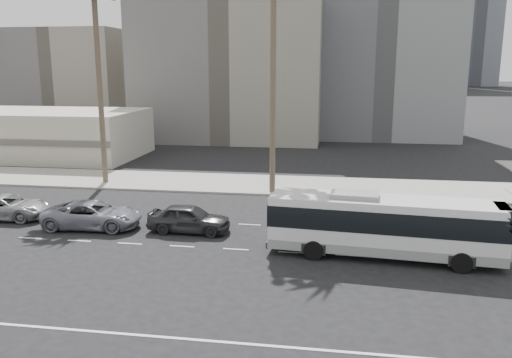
% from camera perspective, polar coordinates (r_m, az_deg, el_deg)
% --- Properties ---
extents(ground, '(700.00, 700.00, 0.00)m').
position_cam_1_polar(ground, '(27.71, 3.91, -8.09)').
color(ground, black).
rests_on(ground, ground).
extents(sidewalk_north, '(120.00, 7.00, 0.15)m').
position_cam_1_polar(sidewalk_north, '(42.54, 5.74, -0.77)').
color(sidewalk_north, gray).
rests_on(sidewalk_north, ground).
extents(commercial_low, '(22.00, 12.16, 5.00)m').
position_cam_1_polar(commercial_low, '(61.45, -22.85, 4.65)').
color(commercial_low, '#B9B2A0').
rests_on(commercial_low, ground).
extents(midrise_beige_west, '(24.00, 18.00, 18.00)m').
position_cam_1_polar(midrise_beige_west, '(72.30, -2.49, 11.76)').
color(midrise_beige_west, slate).
rests_on(midrise_beige_west, ground).
extents(midrise_gray_center, '(20.00, 20.00, 26.00)m').
position_cam_1_polar(midrise_gray_center, '(78.19, 13.56, 14.41)').
color(midrise_gray_center, '#5C5D60').
rests_on(midrise_gray_center, ground).
extents(midrise_beige_far, '(18.00, 16.00, 15.00)m').
position_cam_1_polar(midrise_beige_far, '(85.88, -19.34, 10.17)').
color(midrise_beige_far, slate).
rests_on(midrise_beige_far, ground).
extents(civic_tower, '(42.00, 42.00, 129.00)m').
position_cam_1_polar(civic_tower, '(277.47, 8.35, 18.18)').
color(civic_tower, silver).
rests_on(civic_tower, ground).
extents(highrise_right, '(26.00, 26.00, 70.00)m').
position_cam_1_polar(highrise_right, '(260.70, 19.14, 17.21)').
color(highrise_right, '#4E535C').
rests_on(highrise_right, ground).
extents(highrise_far, '(22.00, 22.00, 60.00)m').
position_cam_1_polar(highrise_far, '(294.55, 22.99, 15.30)').
color(highrise_far, '#4E535C').
rests_on(highrise_far, ground).
extents(city_bus, '(11.83, 3.64, 3.35)m').
position_cam_1_polar(city_bus, '(27.28, 13.89, -4.87)').
color(city_bus, silver).
rests_on(city_bus, ground).
extents(car_a, '(2.12, 4.95, 1.67)m').
position_cam_1_polar(car_a, '(30.98, -7.39, -4.32)').
color(car_a, '#2B2B2E').
rests_on(car_a, ground).
extents(car_b, '(3.07, 6.03, 1.63)m').
position_cam_1_polar(car_b, '(33.04, -17.58, -3.79)').
color(car_b, slate).
rests_on(car_b, ground).
extents(car_c, '(3.12, 5.81, 1.55)m').
position_cam_1_polar(car_c, '(37.15, -25.94, -2.78)').
color(car_c, gray).
rests_on(car_c, ground).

